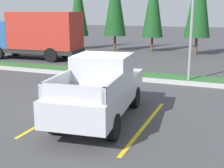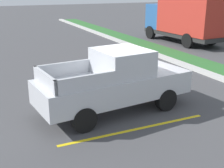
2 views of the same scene
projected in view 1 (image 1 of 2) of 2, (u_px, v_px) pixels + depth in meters
The scene contains 10 objects.
ground_plane at pixel (95, 108), 11.29m from camera, with size 120.00×120.00×0.00m, color #424244.
parking_line_near at pixel (60, 113), 10.78m from camera, with size 0.12×4.80×0.01m, color yellow.
parking_line_far at pixel (145, 125), 9.67m from camera, with size 0.12×4.80×0.01m, color yellow.
curb_strip at pixel (136, 79), 15.79m from camera, with size 56.00×0.40×0.15m, color #B2B2AD.
grass_median at pixel (142, 76), 16.79m from camera, with size 56.00×1.80×0.06m, color #2D662D.
pickup_truck_main at pixel (101, 88), 10.03m from camera, with size 2.47×5.40×2.10m.
cargo_truck_distant at pixel (37, 34), 22.42m from camera, with size 6.93×2.85×3.40m.
cypress_tree_leftmost at pixel (78, 5), 27.86m from camera, with size 1.77×1.77×6.80m.
cypress_tree_left_inner at pixel (115, 0), 26.44m from camera, with size 1.94×1.94×7.46m.
cypress_tree_center at pixel (153, 3), 25.99m from camera, with size 1.81×1.81×6.96m.
Camera 1 is at (4.56, -9.77, 3.51)m, focal length 49.29 mm.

